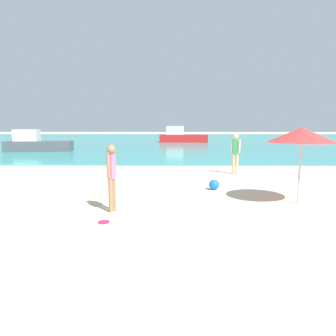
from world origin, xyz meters
name	(u,v)px	position (x,y,z in m)	size (l,w,h in m)	color
water	(176,140)	(0.00, 43.77, 0.03)	(160.00, 60.00, 0.06)	teal
person_standing	(112,174)	(-1.88, 5.20, 0.91)	(0.21, 0.35, 1.61)	#936B4C
frisbee	(104,222)	(-1.90, 4.30, 0.01)	(0.24, 0.24, 0.03)	#E51E4C
person_distant	(235,151)	(2.22, 11.10, 0.98)	(0.37, 0.23, 1.72)	#DDAD84
boat_near	(36,144)	(-11.12, 22.29, 0.65)	(5.12, 2.12, 1.69)	#4C4C51
boat_far	(182,137)	(0.66, 35.91, 0.74)	(5.79, 1.97, 1.95)	red
beach_ball	(214,185)	(0.90, 7.81, 0.17)	(0.33, 0.33, 0.33)	blue
beach_umbrella	(302,135)	(2.88, 6.02, 1.81)	(1.72, 1.72, 2.00)	#B7B7BC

